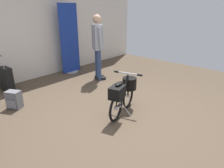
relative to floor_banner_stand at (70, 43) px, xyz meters
The scene contains 7 objects.
ground_plane 3.16m from the floor_banner_stand, 110.89° to the right, with size 8.11×8.11×0.00m, color brown.
back_wall 1.36m from the floor_banner_stand, 162.32° to the left, with size 8.11×0.10×3.19m, color silver.
floor_banner_stand is the anchor object (origin of this frame).
folding_bike_foreground 2.81m from the floor_banner_stand, 108.59° to the right, with size 0.97×0.52×0.71m.
visitor_near_wall 1.03m from the floor_banner_stand, 85.48° to the right, with size 0.37×0.47×1.62m.
rolling_suitcase 1.92m from the floor_banner_stand, behind, with size 0.20×0.37×0.83m.
backpack_on_floor 2.43m from the floor_banner_stand, 154.69° to the right, with size 0.28×0.30×0.34m.
Camera 1 is at (-2.35, -1.79, 1.80)m, focal length 32.38 mm.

